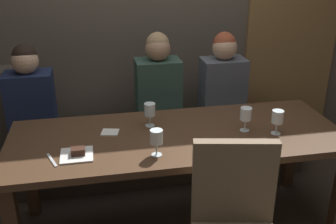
# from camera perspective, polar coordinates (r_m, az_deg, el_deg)

# --- Properties ---
(arched_door) EXTENTS (0.90, 0.05, 2.55)m
(arched_door) POSITION_cam_1_polar(r_m,az_deg,el_deg) (3.95, 17.81, 14.29)
(arched_door) COLOR olive
(arched_door) RESTS_ON ground
(dining_table) EXTENTS (2.20, 0.84, 0.74)m
(dining_table) POSITION_cam_1_polar(r_m,az_deg,el_deg) (2.66, 1.44, -4.85)
(dining_table) COLOR #412B1C
(dining_table) RESTS_ON ground
(banquette_bench) EXTENTS (2.50, 0.44, 0.45)m
(banquette_bench) POSITION_cam_1_polar(r_m,az_deg,el_deg) (3.46, -1.13, -5.73)
(banquette_bench) COLOR #40352A
(banquette_bench) RESTS_ON ground
(chair_near_side) EXTENTS (0.52, 0.52, 0.98)m
(chair_near_side) POSITION_cam_1_polar(r_m,az_deg,el_deg) (2.16, 9.56, -15.47)
(chair_near_side) COLOR #4C3321
(chair_near_side) RESTS_ON ground
(diner_redhead) EXTENTS (0.36, 0.24, 0.77)m
(diner_redhead) POSITION_cam_1_polar(r_m,az_deg,el_deg) (3.24, -19.20, 2.20)
(diner_redhead) COLOR #192342
(diner_redhead) RESTS_ON banquette_bench
(diner_bearded) EXTENTS (0.36, 0.24, 0.82)m
(diner_bearded) POSITION_cam_1_polar(r_m,az_deg,el_deg) (3.23, -1.43, 3.89)
(diner_bearded) COLOR #2D473D
(diner_bearded) RESTS_ON banquette_bench
(diner_far_end) EXTENTS (0.36, 0.24, 0.80)m
(diner_far_end) POSITION_cam_1_polar(r_m,az_deg,el_deg) (3.35, 7.86, 4.23)
(diner_far_end) COLOR #4C515B
(diner_far_end) RESTS_ON banquette_bench
(wine_glass_near_right) EXTENTS (0.08, 0.08, 0.16)m
(wine_glass_near_right) POSITION_cam_1_polar(r_m,az_deg,el_deg) (2.67, 11.12, -0.44)
(wine_glass_near_right) COLOR silver
(wine_glass_near_right) RESTS_ON dining_table
(wine_glass_near_left) EXTENTS (0.08, 0.08, 0.16)m
(wine_glass_near_left) POSITION_cam_1_polar(r_m,az_deg,el_deg) (2.67, 15.45, -0.84)
(wine_glass_near_left) COLOR silver
(wine_glass_near_left) RESTS_ON dining_table
(wine_glass_far_right) EXTENTS (0.08, 0.08, 0.16)m
(wine_glass_far_right) POSITION_cam_1_polar(r_m,az_deg,el_deg) (2.69, -2.64, 0.27)
(wine_glass_far_right) COLOR silver
(wine_glass_far_right) RESTS_ON dining_table
(wine_glass_center_back) EXTENTS (0.08, 0.08, 0.16)m
(wine_glass_center_back) POSITION_cam_1_polar(r_m,az_deg,el_deg) (2.31, -1.67, -3.76)
(wine_glass_center_back) COLOR silver
(wine_glass_center_back) RESTS_ON dining_table
(dessert_plate) EXTENTS (0.19, 0.19, 0.05)m
(dessert_plate) POSITION_cam_1_polar(r_m,az_deg,el_deg) (2.41, -12.92, -5.84)
(dessert_plate) COLOR white
(dessert_plate) RESTS_ON dining_table
(fork_on_table) EXTENTS (0.07, 0.16, 0.01)m
(fork_on_table) POSITION_cam_1_polar(r_m,az_deg,el_deg) (2.40, -16.34, -6.65)
(fork_on_table) COLOR silver
(fork_on_table) RESTS_ON dining_table
(folded_napkin) EXTENTS (0.13, 0.12, 0.01)m
(folded_napkin) POSITION_cam_1_polar(r_m,az_deg,el_deg) (2.66, -8.32, -2.90)
(folded_napkin) COLOR silver
(folded_napkin) RESTS_ON dining_table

